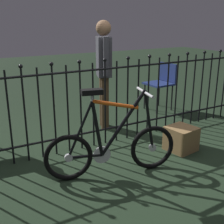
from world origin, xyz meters
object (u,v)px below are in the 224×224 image
chair_navy (162,81)px  person_visitor (104,67)px  bicycle (112,146)px  display_crate (181,139)px

chair_navy → person_visitor: (-1.31, -0.32, 0.39)m
chair_navy → bicycle: bearing=-140.4°
person_visitor → display_crate: bearing=-70.0°
chair_navy → display_crate: chair_navy is taller
chair_navy → person_visitor: 1.40m
bicycle → chair_navy: bicycle is taller
chair_navy → display_crate: size_ratio=2.52×
bicycle → person_visitor: (0.59, 1.25, 0.58)m
chair_navy → person_visitor: person_visitor is taller
bicycle → chair_navy: (1.90, 1.57, 0.19)m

